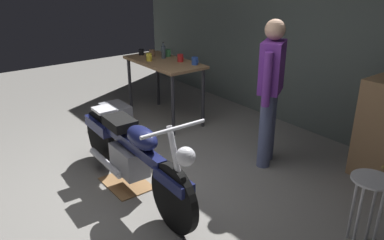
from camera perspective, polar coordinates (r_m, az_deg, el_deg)
ground_plane at (r=4.00m, az=-7.77°, el=-11.18°), size 12.00×12.00×0.00m
back_wall at (r=5.33m, az=19.07°, el=14.18°), size 8.00×0.12×3.10m
workbench at (r=5.62m, az=-4.21°, el=7.73°), size 1.30×0.64×0.90m
motorcycle at (r=3.86m, az=-9.04°, el=-4.83°), size 2.19×0.60×1.00m
person_standing at (r=4.32m, az=11.66°, el=4.75°), size 0.38×0.50×1.67m
shop_stool at (r=3.39m, az=25.00°, el=-9.97°), size 0.32×0.32×0.64m
drip_tray at (r=4.21m, az=-9.82°, el=-9.32°), size 0.56×0.40×0.01m
storage_bin at (r=5.59m, az=-11.30°, el=0.58°), size 0.44×0.32×0.34m
mug_black_matte at (r=5.99m, az=-7.59°, el=10.05°), size 0.11×0.08×0.09m
mug_brown_stoneware at (r=5.90m, az=-5.99°, el=9.95°), size 0.12×0.09×0.10m
mug_green_speckled at (r=5.86m, az=-3.62°, el=9.99°), size 0.12×0.09×0.10m
mug_blue_enamel at (r=5.33m, az=0.43°, el=8.83°), size 0.12×0.09×0.11m
mug_red_diner at (r=5.51m, az=-1.74°, el=9.26°), size 0.12×0.08×0.11m
mug_yellow_tall at (r=5.59m, az=-6.43°, el=9.34°), size 0.12×0.08×0.11m
bottle at (r=5.72m, az=-4.30°, el=10.14°), size 0.06×0.06×0.24m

